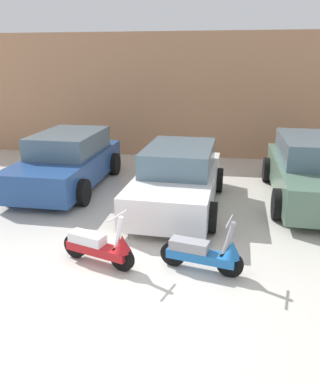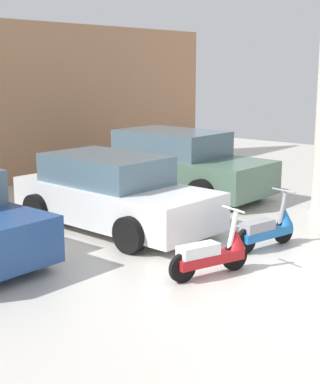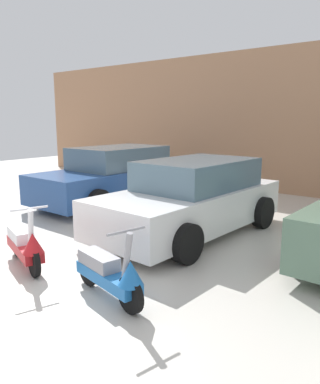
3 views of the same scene
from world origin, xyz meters
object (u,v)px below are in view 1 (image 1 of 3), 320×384
object	(u,v)px
scooter_front_right	(205,253)
car_rear_center	(178,178)
scooter_front_left	(100,246)
car_rear_left	(68,161)
car_rear_right	(314,171)

from	to	relation	value
scooter_front_right	car_rear_center	world-z (taller)	car_rear_center
scooter_front_left	car_rear_center	world-z (taller)	car_rear_center
car_rear_left	car_rear_right	size ratio (longest dim) A/B	0.95
scooter_front_left	scooter_front_right	xyz separation A→B (m)	(1.69, 0.04, -0.00)
car_rear_left	car_rear_right	xyz separation A→B (m)	(6.22, -0.10, 0.03)
car_rear_center	car_rear_right	size ratio (longest dim) A/B	0.93
car_rear_center	scooter_front_left	bearing A→B (deg)	-15.21
car_rear_left	scooter_front_left	bearing A→B (deg)	29.30
scooter_front_right	car_rear_left	xyz separation A→B (m)	(-3.79, 3.87, 0.34)
scooter_front_right	car_rear_right	bearing A→B (deg)	69.70
scooter_front_right	car_rear_left	distance (m)	5.43
scooter_front_right	car_rear_left	world-z (taller)	car_rear_left
scooter_front_left	car_rear_right	distance (m)	5.62
scooter_front_left	car_rear_center	size ratio (longest dim) A/B	0.32
scooter_front_right	car_rear_left	size ratio (longest dim) A/B	0.32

